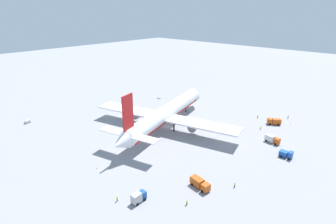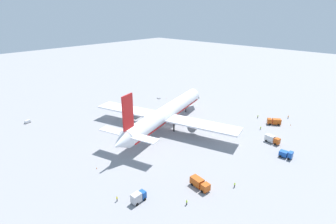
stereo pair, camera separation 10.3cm
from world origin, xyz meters
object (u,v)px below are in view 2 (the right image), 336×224
airliner (165,114)px  ground_worker_5 (187,202)px  service_truck_3 (200,183)px  ground_worker_3 (258,116)px  traffic_cone_1 (291,125)px  traffic_cone_2 (166,98)px  ground_worker_1 (261,128)px  ground_worker_0 (235,185)px  service_truck_2 (286,154)px  baggage_cart_1 (159,98)px  ground_worker_2 (288,117)px  traffic_cone_0 (97,168)px  service_truck_5 (138,197)px  ground_worker_4 (117,199)px  service_truck_0 (274,121)px  baggage_cart_0 (27,121)px  service_truck_1 (272,139)px  baggage_cart_2 (198,97)px

airliner → ground_worker_5: bearing=-130.3°
service_truck_3 → ground_worker_3: 66.93m
traffic_cone_1 → traffic_cone_2: bearing=98.0°
traffic_cone_1 → ground_worker_1: bearing=149.6°
ground_worker_0 → ground_worker_3: bearing=18.7°
service_truck_2 → baggage_cart_1: service_truck_2 is taller
ground_worker_2 → traffic_cone_0: size_ratio=3.10×
service_truck_3 → service_truck_5: size_ratio=1.57×
ground_worker_4 → ground_worker_5: 20.02m
traffic_cone_2 → ground_worker_0: bearing=-123.6°
baggage_cart_1 → service_truck_0: bearing=-82.5°
ground_worker_1 → traffic_cone_1: (14.37, -8.44, -0.54)m
traffic_cone_2 → baggage_cart_0: bearing=162.2°
service_truck_1 → ground_worker_2: bearing=8.3°
service_truck_2 → baggage_cart_2: service_truck_2 is taller
airliner → traffic_cone_0: 42.24m
service_truck_0 → service_truck_5: service_truck_5 is taller
airliner → baggage_cart_2: (46.60, 15.70, -6.23)m
service_truck_5 → ground_worker_0: size_ratio=2.67×
ground_worker_4 → baggage_cart_1: bearing=37.2°
service_truck_5 → ground_worker_5: (8.40, -11.02, -0.79)m
ground_worker_0 → ground_worker_2: size_ratio=1.00×
ground_worker_5 → baggage_cart_2: bearing=34.8°
ground_worker_1 → ground_worker_2: (22.26, -4.44, 0.06)m
service_truck_3 → baggage_cart_2: bearing=36.9°
service_truck_2 → baggage_cart_1: (18.10, 84.15, -1.17)m
service_truck_5 → ground_worker_5: size_ratio=2.68×
baggage_cart_0 → ground_worker_0: bearing=-76.6°
ground_worker_5 → service_truck_2: bearing=-13.8°
airliner → baggage_cart_0: airliner is taller
airliner → baggage_cart_1: bearing=48.5°
service_truck_5 → baggage_cart_0: 82.47m
service_truck_1 → traffic_cone_2: size_ratio=11.43×
service_truck_3 → ground_worker_2: bearing=0.2°
service_truck_1 → service_truck_0: bearing=19.8°
service_truck_0 → ground_worker_1: service_truck_0 is taller
ground_worker_4 → baggage_cart_0: bearing=86.2°
service_truck_3 → traffic_cone_0: service_truck_3 is taller
service_truck_2 → ground_worker_4: size_ratio=2.78×
baggage_cart_0 → ground_worker_3: bearing=-44.2°
traffic_cone_2 → airliner: bearing=-137.7°
ground_worker_0 → baggage_cart_1: bearing=59.3°
airliner → baggage_cart_2: airliner is taller
ground_worker_3 → ground_worker_4: bearing=178.7°
service_truck_2 → ground_worker_5: bearing=166.2°
service_truck_0 → baggage_cart_0: (-79.51, 88.96, -0.84)m
ground_worker_1 → ground_worker_2: bearing=-11.3°
ground_worker_2 → ground_worker_4: bearing=172.1°
baggage_cart_0 → baggage_cart_1: (70.44, -20.38, -0.51)m
service_truck_5 → traffic_cone_1: (85.06, -12.78, -1.38)m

